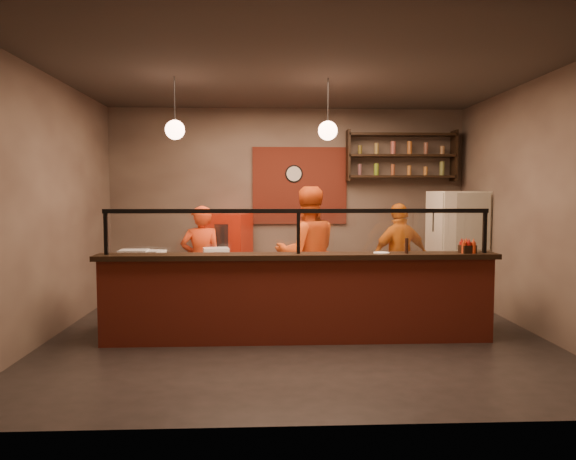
{
  "coord_description": "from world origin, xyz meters",
  "views": [
    {
      "loc": [
        -0.38,
        -6.26,
        1.76
      ],
      "look_at": [
        -0.1,
        0.3,
        1.3
      ],
      "focal_mm": 32.0,
      "sensor_mm": 36.0,
      "label": 1
    }
  ],
  "objects_px": {
    "cook_right": "(400,258)",
    "cook_mid": "(307,253)",
    "pizza_dough": "(324,262)",
    "pepper_mill": "(407,246)",
    "wall_clock": "(294,174)",
    "red_cooler": "(230,257)",
    "condiment_caddy": "(467,249)",
    "cook_left": "(201,261)",
    "fridge": "(457,249)"
  },
  "relations": [
    {
      "from": "cook_right",
      "to": "cook_mid",
      "type": "bearing_deg",
      "value": -1.06
    },
    {
      "from": "pizza_dough",
      "to": "pepper_mill",
      "type": "distance_m",
      "value": 1.06
    },
    {
      "from": "wall_clock",
      "to": "red_cooler",
      "type": "distance_m",
      "value": 1.78
    },
    {
      "from": "cook_right",
      "to": "condiment_caddy",
      "type": "height_order",
      "value": "cook_right"
    },
    {
      "from": "cook_left",
      "to": "condiment_caddy",
      "type": "relative_size",
      "value": 9.4
    },
    {
      "from": "condiment_caddy",
      "to": "wall_clock",
      "type": "bearing_deg",
      "value": 124.37
    },
    {
      "from": "wall_clock",
      "to": "cook_right",
      "type": "distance_m",
      "value": 2.33
    },
    {
      "from": "fridge",
      "to": "pizza_dough",
      "type": "height_order",
      "value": "fridge"
    },
    {
      "from": "wall_clock",
      "to": "cook_left",
      "type": "bearing_deg",
      "value": -135.42
    },
    {
      "from": "fridge",
      "to": "pepper_mill",
      "type": "bearing_deg",
      "value": -129.74
    },
    {
      "from": "wall_clock",
      "to": "pizza_dough",
      "type": "distance_m",
      "value": 2.63
    },
    {
      "from": "cook_mid",
      "to": "cook_right",
      "type": "height_order",
      "value": "cook_mid"
    },
    {
      "from": "cook_left",
      "to": "fridge",
      "type": "distance_m",
      "value": 3.94
    },
    {
      "from": "condiment_caddy",
      "to": "pepper_mill",
      "type": "distance_m",
      "value": 0.73
    },
    {
      "from": "cook_left",
      "to": "pepper_mill",
      "type": "xyz_separation_m",
      "value": [
        2.58,
        -1.41,
        0.35
      ]
    },
    {
      "from": "red_cooler",
      "to": "wall_clock",
      "type": "bearing_deg",
      "value": 34.54
    },
    {
      "from": "red_cooler",
      "to": "pizza_dough",
      "type": "height_order",
      "value": "red_cooler"
    },
    {
      "from": "red_cooler",
      "to": "condiment_caddy",
      "type": "distance_m",
      "value": 3.89
    },
    {
      "from": "pepper_mill",
      "to": "fridge",
      "type": "bearing_deg",
      "value": 55.17
    },
    {
      "from": "red_cooler",
      "to": "pizza_dough",
      "type": "bearing_deg",
      "value": -38.27
    },
    {
      "from": "red_cooler",
      "to": "pepper_mill",
      "type": "height_order",
      "value": "red_cooler"
    },
    {
      "from": "cook_mid",
      "to": "pizza_dough",
      "type": "distance_m",
      "value": 0.72
    },
    {
      "from": "cook_right",
      "to": "fridge",
      "type": "height_order",
      "value": "fridge"
    },
    {
      "from": "cook_mid",
      "to": "condiment_caddy",
      "type": "xyz_separation_m",
      "value": [
        1.81,
        -1.16,
        0.18
      ]
    },
    {
      "from": "pizza_dough",
      "to": "pepper_mill",
      "type": "relative_size",
      "value": 2.88
    },
    {
      "from": "pepper_mill",
      "to": "cook_left",
      "type": "bearing_deg",
      "value": 151.27
    },
    {
      "from": "cook_mid",
      "to": "pepper_mill",
      "type": "bearing_deg",
      "value": 122.46
    },
    {
      "from": "cook_right",
      "to": "pepper_mill",
      "type": "xyz_separation_m",
      "value": [
        -0.35,
        -1.59,
        0.34
      ]
    },
    {
      "from": "cook_left",
      "to": "cook_right",
      "type": "relative_size",
      "value": 0.98
    },
    {
      "from": "pizza_dough",
      "to": "condiment_caddy",
      "type": "relative_size",
      "value": 3.07
    },
    {
      "from": "fridge",
      "to": "red_cooler",
      "type": "xyz_separation_m",
      "value": [
        -3.58,
        0.58,
        -0.18
      ]
    },
    {
      "from": "pizza_dough",
      "to": "pepper_mill",
      "type": "height_order",
      "value": "pepper_mill"
    },
    {
      "from": "cook_mid",
      "to": "red_cooler",
      "type": "distance_m",
      "value": 1.77
    },
    {
      "from": "cook_mid",
      "to": "cook_right",
      "type": "relative_size",
      "value": 1.15
    },
    {
      "from": "red_cooler",
      "to": "cook_mid",
      "type": "bearing_deg",
      "value": -29.77
    },
    {
      "from": "cook_right",
      "to": "pepper_mill",
      "type": "distance_m",
      "value": 1.66
    },
    {
      "from": "cook_left",
      "to": "cook_right",
      "type": "xyz_separation_m",
      "value": [
        2.93,
        0.18,
        0.02
      ]
    },
    {
      "from": "wall_clock",
      "to": "fridge",
      "type": "height_order",
      "value": "wall_clock"
    },
    {
      "from": "fridge",
      "to": "cook_mid",
      "type": "bearing_deg",
      "value": -167.97
    },
    {
      "from": "cook_mid",
      "to": "fridge",
      "type": "relative_size",
      "value": 1.03
    },
    {
      "from": "pepper_mill",
      "to": "condiment_caddy",
      "type": "bearing_deg",
      "value": 1.12
    },
    {
      "from": "cook_left",
      "to": "cook_mid",
      "type": "distance_m",
      "value": 1.53
    },
    {
      "from": "cook_mid",
      "to": "cook_right",
      "type": "bearing_deg",
      "value": -173.64
    },
    {
      "from": "cook_mid",
      "to": "condiment_caddy",
      "type": "bearing_deg",
      "value": 137.32
    },
    {
      "from": "cook_left",
      "to": "red_cooler",
      "type": "distance_m",
      "value": 1.13
    },
    {
      "from": "pizza_dough",
      "to": "cook_mid",
      "type": "bearing_deg",
      "value": 102.18
    },
    {
      "from": "red_cooler",
      "to": "pepper_mill",
      "type": "distance_m",
      "value": 3.38
    },
    {
      "from": "wall_clock",
      "to": "condiment_caddy",
      "type": "distance_m",
      "value": 3.52
    },
    {
      "from": "wall_clock",
      "to": "condiment_caddy",
      "type": "xyz_separation_m",
      "value": [
        1.91,
        -2.79,
        -0.99
      ]
    },
    {
      "from": "cook_left",
      "to": "condiment_caddy",
      "type": "xyz_separation_m",
      "value": [
        3.31,
        -1.4,
        0.31
      ]
    }
  ]
}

